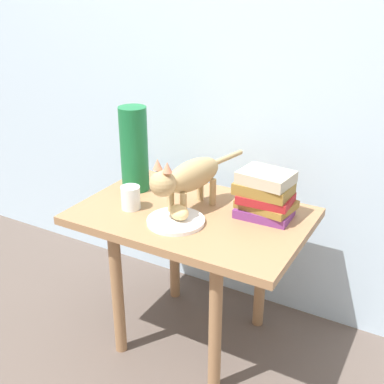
% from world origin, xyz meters
% --- Properties ---
extents(ground_plane, '(6.00, 6.00, 0.00)m').
position_xyz_m(ground_plane, '(0.00, 0.00, 0.00)').
color(ground_plane, brown).
extents(back_panel, '(4.00, 0.04, 2.20)m').
position_xyz_m(back_panel, '(0.00, 0.39, 1.10)').
color(back_panel, silver).
rests_on(back_panel, ground).
extents(side_table, '(0.82, 0.54, 0.55)m').
position_xyz_m(side_table, '(0.00, 0.00, 0.47)').
color(side_table, '#9E724C').
rests_on(side_table, ground).
extents(plate, '(0.20, 0.20, 0.01)m').
position_xyz_m(plate, '(-0.01, -0.10, 0.56)').
color(plate, white).
rests_on(plate, side_table).
extents(bread_roll, '(0.10, 0.09, 0.05)m').
position_xyz_m(bread_roll, '(-0.00, -0.09, 0.59)').
color(bread_roll, '#E0BC7A').
rests_on(bread_roll, plate).
extents(cat, '(0.15, 0.47, 0.23)m').
position_xyz_m(cat, '(-0.02, -0.00, 0.69)').
color(cat, tan).
rests_on(cat, side_table).
extents(book_stack, '(0.21, 0.16, 0.17)m').
position_xyz_m(book_stack, '(0.23, 0.10, 0.64)').
color(book_stack, '#72337A').
rests_on(book_stack, side_table).
extents(green_vase, '(0.11, 0.11, 0.33)m').
position_xyz_m(green_vase, '(-0.30, 0.08, 0.72)').
color(green_vase, '#196B38').
rests_on(green_vase, side_table).
extents(candle_jar, '(0.07, 0.07, 0.08)m').
position_xyz_m(candle_jar, '(-0.21, -0.08, 0.59)').
color(candle_jar, silver).
rests_on(candle_jar, side_table).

